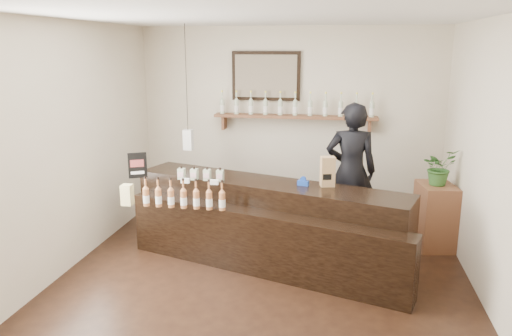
% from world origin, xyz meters
% --- Properties ---
extents(ground, '(5.00, 5.00, 0.00)m').
position_xyz_m(ground, '(0.00, 0.00, 0.00)').
color(ground, black).
rests_on(ground, ground).
extents(room_shell, '(5.00, 5.00, 5.00)m').
position_xyz_m(room_shell, '(0.00, 0.00, 1.70)').
color(room_shell, beige).
rests_on(room_shell, ground).
extents(back_wall_decor, '(2.66, 0.96, 1.69)m').
position_xyz_m(back_wall_decor, '(-0.15, 2.37, 1.76)').
color(back_wall_decor, brown).
rests_on(back_wall_decor, ground).
extents(counter, '(3.41, 1.92, 1.11)m').
position_xyz_m(counter, '(-0.05, 0.57, 0.45)').
color(counter, black).
rests_on(counter, ground).
extents(promo_sign, '(0.21, 0.12, 0.31)m').
position_xyz_m(promo_sign, '(-1.63, 0.61, 1.10)').
color(promo_sign, black).
rests_on(promo_sign, counter).
extents(paper_bag, '(0.18, 0.15, 0.34)m').
position_xyz_m(paper_bag, '(0.65, 0.63, 1.12)').
color(paper_bag, '#A4864F').
rests_on(paper_bag, counter).
extents(tape_dispenser, '(0.14, 0.08, 0.11)m').
position_xyz_m(tape_dispenser, '(0.38, 0.61, 0.99)').
color(tape_dispenser, '#173DA4').
rests_on(tape_dispenser, counter).
extents(side_cabinet, '(0.50, 0.63, 0.83)m').
position_xyz_m(side_cabinet, '(2.00, 1.37, 0.41)').
color(side_cabinet, brown).
rests_on(side_cabinet, ground).
extents(potted_plant, '(0.54, 0.53, 0.45)m').
position_xyz_m(potted_plant, '(2.00, 1.37, 1.05)').
color(potted_plant, '#2F5E25').
rests_on(potted_plant, side_cabinet).
extents(shopkeeper, '(0.77, 0.53, 2.06)m').
position_xyz_m(shopkeeper, '(0.93, 1.55, 1.03)').
color(shopkeeper, black).
rests_on(shopkeeper, ground).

